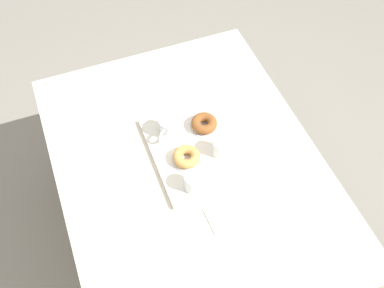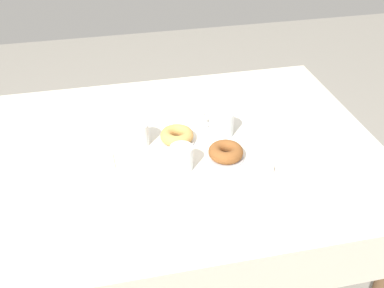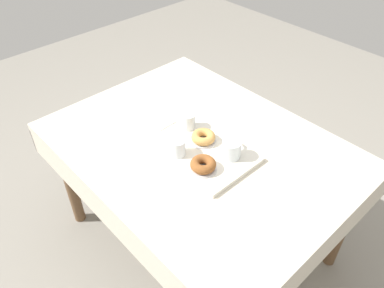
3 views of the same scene
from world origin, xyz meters
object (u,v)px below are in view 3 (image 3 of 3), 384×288
(donut_plate_left, at_px, (203,168))
(paper_napkin, at_px, (160,121))
(water_glass_near, at_px, (188,122))
(sugar_donut_left, at_px, (203,164))
(dining_table, at_px, (199,157))
(donut_plate_right, at_px, (203,141))
(serving_tray, at_px, (203,151))
(water_glass_far, at_px, (177,148))
(sugar_donut_right, at_px, (203,137))
(tea_mug_left, at_px, (231,149))

(donut_plate_left, bearing_deg, paper_napkin, -12.74)
(water_glass_near, relative_size, sugar_donut_left, 0.70)
(dining_table, height_order, donut_plate_right, donut_plate_right)
(serving_tray, relative_size, water_glass_far, 5.82)
(sugar_donut_right, bearing_deg, serving_tray, 135.14)
(water_glass_near, distance_m, donut_plate_right, 0.13)
(donut_plate_right, xyz_separation_m, sugar_donut_right, (0.00, 0.00, 0.02))
(water_glass_far, bearing_deg, paper_napkin, -22.64)
(sugar_donut_left, bearing_deg, water_glass_near, -29.74)
(tea_mug_left, relative_size, sugar_donut_left, 0.97)
(water_glass_far, xyz_separation_m, sugar_donut_left, (-0.15, -0.02, -0.01))
(donut_plate_left, height_order, sugar_donut_right, sugar_donut_right)
(serving_tray, distance_m, sugar_donut_left, 0.13)
(tea_mug_left, relative_size, sugar_donut_right, 0.97)
(paper_napkin, bearing_deg, sugar_donut_right, -172.35)
(serving_tray, xyz_separation_m, tea_mug_left, (-0.11, -0.06, 0.05))
(water_glass_near, bearing_deg, dining_table, 166.06)
(serving_tray, height_order, water_glass_near, water_glass_near)
(donut_plate_left, xyz_separation_m, sugar_donut_left, (0.00, 0.00, 0.02))
(water_glass_far, xyz_separation_m, sugar_donut_right, (-0.02, -0.15, -0.01))
(water_glass_far, bearing_deg, serving_tray, -120.25)
(donut_plate_left, height_order, paper_napkin, donut_plate_left)
(tea_mug_left, bearing_deg, water_glass_near, 0.07)
(dining_table, xyz_separation_m, donut_plate_right, (-0.01, -0.01, 0.11))
(water_glass_near, bearing_deg, sugar_donut_right, 171.69)
(tea_mug_left, relative_size, paper_napkin, 0.92)
(serving_tray, relative_size, sugar_donut_right, 4.07)
(dining_table, distance_m, donut_plate_left, 0.22)
(serving_tray, height_order, sugar_donut_left, sugar_donut_left)
(tea_mug_left, distance_m, sugar_donut_left, 0.15)
(paper_napkin, bearing_deg, sugar_donut_left, 167.26)
(water_glass_near, distance_m, donut_plate_left, 0.30)
(serving_tray, distance_m, paper_napkin, 0.32)
(water_glass_near, xyz_separation_m, sugar_donut_right, (-0.13, 0.02, -0.01))
(donut_plate_right, relative_size, sugar_donut_right, 1.05)
(water_glass_near, relative_size, donut_plate_left, 0.66)
(serving_tray, xyz_separation_m, sugar_donut_left, (-0.09, 0.09, 0.04))
(tea_mug_left, distance_m, paper_napkin, 0.44)
(serving_tray, bearing_deg, dining_table, -30.10)
(tea_mug_left, bearing_deg, sugar_donut_right, 6.86)
(tea_mug_left, relative_size, donut_plate_right, 0.92)
(donut_plate_left, bearing_deg, donut_plate_right, -44.37)
(water_glass_far, xyz_separation_m, donut_plate_right, (-0.02, -0.15, -0.03))
(dining_table, distance_m, serving_tray, 0.11)
(water_glass_far, distance_m, donut_plate_left, 0.15)
(donut_plate_left, relative_size, sugar_donut_right, 1.05)
(tea_mug_left, distance_m, water_glass_near, 0.28)
(dining_table, xyz_separation_m, tea_mug_left, (-0.17, -0.03, 0.14))
(water_glass_far, xyz_separation_m, donut_plate_left, (-0.15, -0.02, -0.03))
(tea_mug_left, height_order, water_glass_near, tea_mug_left)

